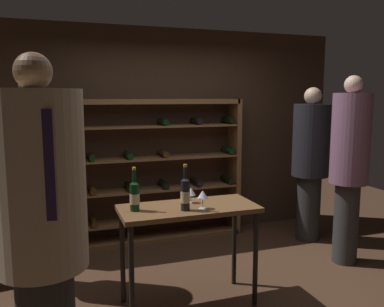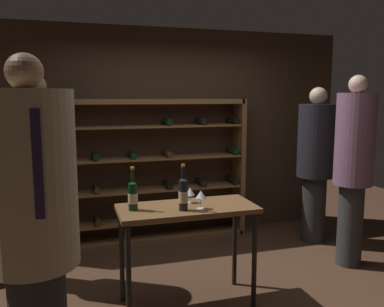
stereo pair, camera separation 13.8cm
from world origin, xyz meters
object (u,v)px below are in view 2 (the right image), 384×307
wine_bottle_gold_foil (133,195)px  wine_rack (151,172)px  wine_glass_stemmed_left (190,192)px  person_guest_blue_shirt (354,161)px  wine_bottle_green_slim (183,194)px  person_host_in_suit (316,158)px  wine_glass_stemmed_center (201,195)px  person_guest_khaki (39,171)px  person_guest_plum_blouse (33,222)px  tasting_table (187,219)px

wine_bottle_gold_foil → wine_rack: bearing=73.9°
wine_glass_stemmed_left → person_guest_blue_shirt: bearing=5.9°
wine_bottle_gold_foil → wine_bottle_green_slim: bearing=-17.2°
person_host_in_suit → wine_bottle_green_slim: (-2.04, -1.15, -0.04)m
wine_rack → wine_glass_stemmed_center: bearing=-87.6°
person_guest_khaki → person_guest_plum_blouse: bearing=-31.9°
person_guest_blue_shirt → wine_glass_stemmed_left: (-1.87, -0.19, -0.16)m
wine_rack → person_guest_blue_shirt: bearing=-35.6°
wine_rack → person_guest_blue_shirt: size_ratio=1.21×
person_guest_blue_shirt → person_guest_khaki: bearing=-71.4°
person_guest_blue_shirt → wine_bottle_green_slim: bearing=-51.2°
person_guest_khaki → wine_bottle_gold_foil: size_ratio=5.56×
wine_rack → person_guest_khaki: 1.55m
person_guest_plum_blouse → wine_bottle_green_slim: (1.09, 0.81, -0.11)m
person_guest_plum_blouse → wine_glass_stemmed_left: size_ratio=14.95×
wine_rack → tasting_table: size_ratio=2.08×
wine_glass_stemmed_left → person_host_in_suit: bearing=26.2°
person_guest_plum_blouse → person_guest_blue_shirt: bearing=35.0°
wine_bottle_green_slim → wine_glass_stemmed_center: bearing=-1.7°
person_host_in_suit → wine_glass_stemmed_left: person_host_in_suit is taller
person_guest_plum_blouse → wine_glass_stemmed_center: (1.24, 0.81, -0.13)m
wine_glass_stemmed_center → person_guest_khaki: bearing=146.0°
wine_glass_stemmed_center → person_host_in_suit: bearing=31.5°
wine_glass_stemmed_center → wine_glass_stemmed_left: (-0.03, 0.21, -0.02)m
wine_bottle_gold_foil → wine_bottle_green_slim: 0.42m
wine_rack → wine_glass_stemmed_center: (0.08, -1.78, 0.13)m
person_host_in_suit → wine_glass_stemmed_center: person_host_in_suit is taller
person_host_in_suit → wine_bottle_green_slim: 2.34m
wine_rack → person_guest_plum_blouse: size_ratio=1.20×
tasting_table → person_guest_khaki: person_guest_khaki is taller
wine_glass_stemmed_left → wine_bottle_green_slim: bearing=-120.3°
wine_rack → person_host_in_suit: size_ratio=1.27×
wine_rack → wine_glass_stemmed_center: wine_rack is taller
wine_rack → person_guest_blue_shirt: person_guest_blue_shirt is taller
person_host_in_suit → person_guest_blue_shirt: person_guest_blue_shirt is taller
person_guest_blue_shirt → person_guest_khaki: 3.21m
person_guest_khaki → wine_glass_stemmed_center: (1.33, -0.90, -0.12)m
person_guest_khaki → wine_glass_stemmed_center: bearing=21.2°
wine_rack → person_guest_plum_blouse: bearing=-114.2°
wine_bottle_gold_foil → wine_glass_stemmed_center: bearing=-13.1°
wine_bottle_green_slim → wine_glass_stemmed_left: (0.12, 0.21, -0.04)m
wine_bottle_green_slim → wine_glass_stemmed_center: wine_bottle_green_slim is taller
tasting_table → wine_bottle_green_slim: wine_bottle_green_slim is taller
tasting_table → wine_bottle_gold_foil: size_ratio=3.24×
tasting_table → wine_bottle_gold_foil: 0.52m
person_guest_khaki → wine_bottle_green_slim: person_guest_khaki is taller
person_host_in_suit → wine_glass_stemmed_left: bearing=114.3°
wine_bottle_green_slim → person_guest_plum_blouse: bearing=-143.3°
person_guest_blue_shirt → person_host_in_suit: bearing=-156.1°
wine_rack → person_guest_khaki: (-1.25, -0.88, 0.24)m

